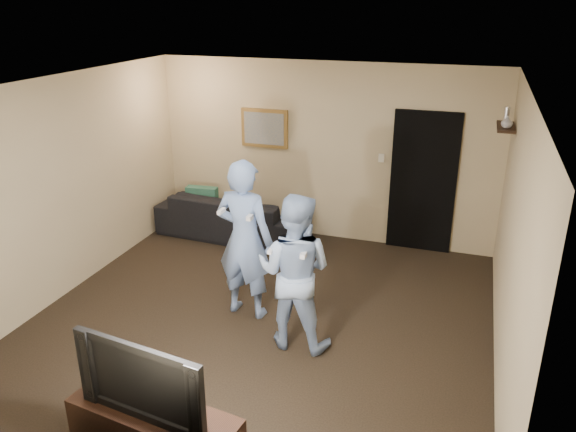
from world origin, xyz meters
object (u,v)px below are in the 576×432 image
(wii_player_left, at_px, (245,239))
(wii_player_right, at_px, (294,272))
(television, at_px, (149,375))
(sofa, at_px, (233,215))

(wii_player_left, height_order, wii_player_right, wii_player_left)
(television, xyz_separation_m, wii_player_left, (-0.20, 2.30, 0.10))
(television, height_order, wii_player_left, wii_player_left)
(television, height_order, wii_player_right, wii_player_right)
(sofa, distance_m, wii_player_left, 2.35)
(television, bearing_deg, sofa, 113.84)
(wii_player_left, distance_m, wii_player_right, 0.82)
(wii_player_left, bearing_deg, television, -85.05)
(television, distance_m, wii_player_left, 2.31)
(television, xyz_separation_m, wii_player_right, (0.51, 1.90, 0.01))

